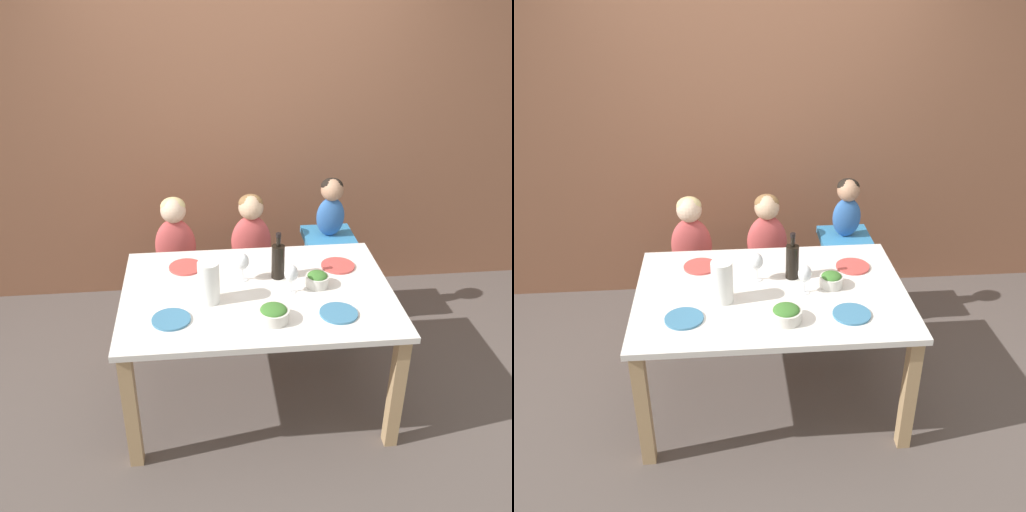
% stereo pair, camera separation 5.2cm
% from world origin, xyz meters
% --- Properties ---
extents(ground_plane, '(14.00, 14.00, 0.00)m').
position_xyz_m(ground_plane, '(0.00, 0.00, 0.00)').
color(ground_plane, '#564C47').
extents(wall_back, '(10.00, 0.06, 2.70)m').
position_xyz_m(wall_back, '(0.00, 1.36, 1.35)').
color(wall_back, '#8E5B42').
rests_on(wall_back, ground_plane).
extents(dining_table, '(1.51, 1.04, 0.76)m').
position_xyz_m(dining_table, '(0.00, 0.00, 0.66)').
color(dining_table, white).
rests_on(dining_table, ground_plane).
extents(chair_far_left, '(0.41, 0.42, 0.46)m').
position_xyz_m(chair_far_left, '(-0.48, 0.78, 0.39)').
color(chair_far_left, silver).
rests_on(chair_far_left, ground_plane).
extents(chair_far_center, '(0.41, 0.42, 0.46)m').
position_xyz_m(chair_far_center, '(0.04, 0.78, 0.39)').
color(chair_far_center, silver).
rests_on(chair_far_center, ground_plane).
extents(chair_right_highchair, '(0.34, 0.36, 0.69)m').
position_xyz_m(chair_right_highchair, '(0.58, 0.78, 0.55)').
color(chair_right_highchair, silver).
rests_on(chair_right_highchair, ground_plane).
extents(person_child_left, '(0.28, 0.17, 0.55)m').
position_xyz_m(person_child_left, '(-0.48, 0.78, 0.75)').
color(person_child_left, '#C64C4C').
rests_on(person_child_left, chair_far_left).
extents(person_child_center, '(0.28, 0.17, 0.55)m').
position_xyz_m(person_child_center, '(0.04, 0.78, 0.75)').
color(person_child_center, '#C64C4C').
rests_on(person_child_center, chair_far_center).
extents(person_baby_right, '(0.19, 0.16, 0.41)m').
position_xyz_m(person_baby_right, '(0.58, 0.78, 0.94)').
color(person_baby_right, '#3366B2').
rests_on(person_baby_right, chair_right_highchair).
extents(wine_bottle, '(0.08, 0.08, 0.28)m').
position_xyz_m(wine_bottle, '(0.13, 0.14, 0.87)').
color(wine_bottle, black).
rests_on(wine_bottle, dining_table).
extents(paper_towel_roll, '(0.12, 0.12, 0.24)m').
position_xyz_m(paper_towel_roll, '(-0.27, -0.08, 0.88)').
color(paper_towel_roll, white).
rests_on(paper_towel_roll, dining_table).
extents(wine_glass_near, '(0.08, 0.08, 0.17)m').
position_xyz_m(wine_glass_near, '(0.18, -0.03, 0.88)').
color(wine_glass_near, white).
rests_on(wine_glass_near, dining_table).
extents(wine_glass_far, '(0.08, 0.08, 0.17)m').
position_xyz_m(wine_glass_far, '(-0.07, 0.13, 0.88)').
color(wine_glass_far, white).
rests_on(wine_glass_far, dining_table).
extents(salad_bowl_large, '(0.16, 0.16, 0.09)m').
position_xyz_m(salad_bowl_large, '(0.05, -0.29, 0.80)').
color(salad_bowl_large, silver).
rests_on(salad_bowl_large, dining_table).
extents(salad_bowl_small, '(0.13, 0.13, 0.09)m').
position_xyz_m(salad_bowl_small, '(0.34, 0.02, 0.80)').
color(salad_bowl_small, silver).
rests_on(salad_bowl_small, dining_table).
extents(dinner_plate_front_left, '(0.20, 0.20, 0.01)m').
position_xyz_m(dinner_plate_front_left, '(-0.47, -0.24, 0.76)').
color(dinner_plate_front_left, teal).
rests_on(dinner_plate_front_left, dining_table).
extents(dinner_plate_back_left, '(0.20, 0.20, 0.01)m').
position_xyz_m(dinner_plate_back_left, '(-0.40, 0.30, 0.76)').
color(dinner_plate_back_left, '#D14C47').
rests_on(dinner_plate_back_left, dining_table).
extents(dinner_plate_back_right, '(0.20, 0.20, 0.01)m').
position_xyz_m(dinner_plate_back_right, '(0.51, 0.23, 0.76)').
color(dinner_plate_back_right, '#D14C47').
rests_on(dinner_plate_back_right, dining_table).
extents(dinner_plate_front_right, '(0.20, 0.20, 0.01)m').
position_xyz_m(dinner_plate_front_right, '(0.40, -0.27, 0.76)').
color(dinner_plate_front_right, teal).
rests_on(dinner_plate_front_right, dining_table).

